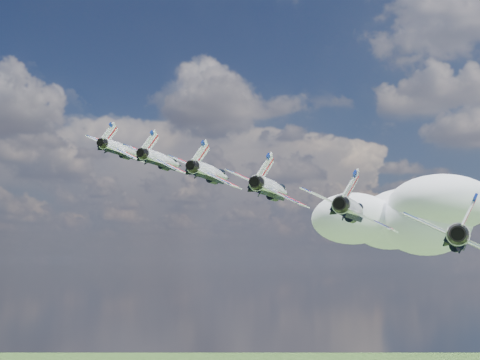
% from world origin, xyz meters
% --- Properties ---
extents(cloud_far, '(67.48, 53.02, 26.51)m').
position_xyz_m(cloud_far, '(55.82, 198.93, 158.06)').
color(cloud_far, white).
extents(jet_0, '(13.03, 16.25, 8.31)m').
position_xyz_m(jet_0, '(-1.75, 14.24, 155.98)').
color(jet_0, white).
extents(jet_1, '(13.03, 16.25, 8.31)m').
position_xyz_m(jet_1, '(7.66, 5.77, 152.75)').
color(jet_1, white).
extents(jet_2, '(13.03, 16.25, 8.31)m').
position_xyz_m(jet_2, '(17.07, -2.69, 149.52)').
color(jet_2, white).
extents(jet_3, '(13.03, 16.25, 8.31)m').
position_xyz_m(jet_3, '(26.48, -11.15, 146.28)').
color(jet_3, white).
extents(jet_4, '(13.03, 16.25, 8.31)m').
position_xyz_m(jet_4, '(35.89, -19.62, 143.05)').
color(jet_4, silver).
extents(jet_5, '(13.03, 16.25, 8.31)m').
position_xyz_m(jet_5, '(45.30, -28.08, 139.82)').
color(jet_5, silver).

